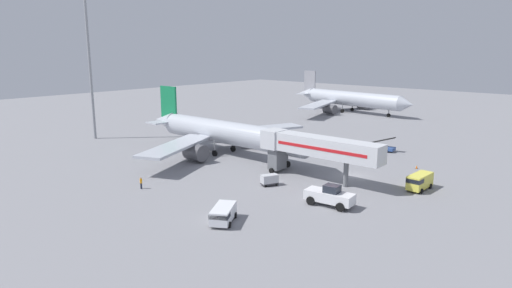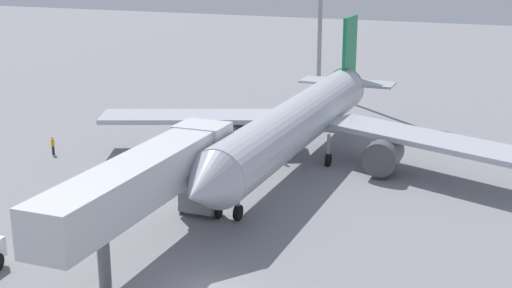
{
  "view_description": "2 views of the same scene",
  "coord_description": "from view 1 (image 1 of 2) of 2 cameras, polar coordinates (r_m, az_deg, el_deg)",
  "views": [
    {
      "loc": [
        -57.87,
        -32.11,
        18.83
      ],
      "look_at": [
        -3.41,
        16.47,
        3.1
      ],
      "focal_mm": 31.26,
      "sensor_mm": 36.0,
      "label": 1
    },
    {
      "loc": [
        15.82,
        -31.03,
        18.3
      ],
      "look_at": [
        -4.17,
        17.1,
        3.58
      ],
      "focal_mm": 48.93,
      "sensor_mm": 36.0,
      "label": 2
    }
  ],
  "objects": [
    {
      "name": "ground_crew_worker_foreground",
      "position": [
        62.96,
        -14.5,
        -4.8
      ],
      "size": [
        0.44,
        0.44,
        1.67
      ],
      "color": "#1E2333",
      "rests_on": "ground"
    },
    {
      "name": "service_van_mid_right",
      "position": [
        49.6,
        -4.26,
        -8.89
      ],
      "size": [
        4.95,
        4.13,
        1.8
      ],
      "color": "white",
      "rests_on": "ground"
    },
    {
      "name": "airplane_background",
      "position": [
        136.59,
        11.8,
        5.66
      ],
      "size": [
        44.76,
        40.91,
        11.75
      ],
      "color": "#B7BCC6",
      "rests_on": "ground"
    },
    {
      "name": "pushback_tug",
      "position": [
        55.21,
        9.42,
        -6.59
      ],
      "size": [
        3.08,
        6.24,
        2.67
      ],
      "color": "white",
      "rests_on": "ground"
    },
    {
      "name": "safety_cone_bravo",
      "position": [
        93.42,
        8.1,
        0.62
      ],
      "size": [
        0.45,
        0.45,
        0.68
      ],
      "color": "black",
      "rests_on": "ground"
    },
    {
      "name": "airplane_at_gate",
      "position": [
        80.1,
        -3.9,
        1.38
      ],
      "size": [
        39.23,
        41.67,
        11.42
      ],
      "color": "#B7BCC6",
      "rests_on": "ground"
    },
    {
      "name": "baggage_cart_far_left",
      "position": [
        62.48,
        1.73,
        -4.57
      ],
      "size": [
        2.61,
        2.05,
        1.55
      ],
      "color": "#38383D",
      "rests_on": "ground"
    },
    {
      "name": "jet_bridge",
      "position": [
        64.99,
        7.28,
        -0.4
      ],
      "size": [
        3.63,
        19.29,
        6.52
      ],
      "color": "silver",
      "rests_on": "ground"
    },
    {
      "name": "safety_cone_alpha",
      "position": [
        75.66,
        19.88,
        -2.77
      ],
      "size": [
        0.37,
        0.37,
        0.57
      ],
      "color": "black",
      "rests_on": "ground"
    },
    {
      "name": "service_van_mid_center",
      "position": [
        64.39,
        20.18,
        -4.47
      ],
      "size": [
        4.82,
        2.19,
        2.16
      ],
      "color": "#E5DB4C",
      "rests_on": "ground"
    },
    {
      "name": "ground_plane",
      "position": [
        68.81,
        12.25,
        -4.01
      ],
      "size": [
        300.0,
        300.0,
        0.0
      ],
      "primitive_type": "plane",
      "color": "gray"
    },
    {
      "name": "apron_light_mast",
      "position": [
        99.26,
        -20.74,
        12.63
      ],
      "size": [
        2.4,
        2.4,
        31.14
      ],
      "color": "#93969B",
      "rests_on": "ground"
    },
    {
      "name": "belt_loader_truck",
      "position": [
        86.75,
        15.52,
        -0.33
      ],
      "size": [
        2.52,
        5.78,
        2.85
      ],
      "color": "#2D4C8E",
      "rests_on": "ground"
    }
  ]
}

